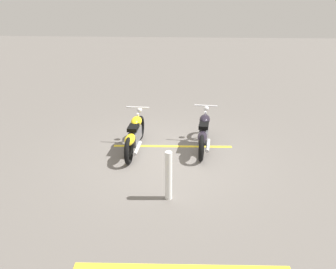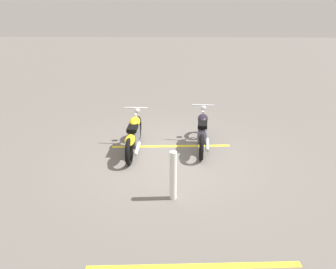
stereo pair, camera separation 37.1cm
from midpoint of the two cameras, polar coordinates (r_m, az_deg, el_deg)
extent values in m
plane|color=#66605B|center=(8.30, 1.38, -3.70)|extent=(60.00, 60.00, 0.00)
torus|color=black|center=(9.20, -3.69, 1.23)|extent=(0.67, 0.13, 0.67)
torus|color=black|center=(7.79, -5.54, -2.87)|extent=(0.67, 0.13, 0.67)
cube|color=#59595E|center=(8.41, -4.61, -0.25)|extent=(0.85, 0.24, 0.32)
ellipsoid|color=yellow|center=(8.55, -4.36, 2.29)|extent=(0.53, 0.29, 0.24)
ellipsoid|color=yellow|center=(7.84, -5.38, -0.89)|extent=(0.57, 0.25, 0.22)
cube|color=black|center=(8.19, -4.83, 1.21)|extent=(0.45, 0.25, 0.09)
cylinder|color=silver|center=(8.90, -3.97, 2.27)|extent=(0.27, 0.06, 0.56)
cylinder|color=silver|center=(8.72, -4.09, 4.77)|extent=(0.05, 0.62, 0.04)
sphere|color=silver|center=(8.95, -3.85, 4.30)|extent=(0.15, 0.15, 0.15)
cylinder|color=silver|center=(8.09, -4.10, -2.42)|extent=(0.70, 0.11, 0.09)
torus|color=black|center=(9.41, 7.72, 1.55)|extent=(0.68, 0.17, 0.67)
torus|color=black|center=(7.97, 7.24, -2.36)|extent=(0.68, 0.17, 0.67)
cube|color=#59595E|center=(8.61, 7.51, 0.15)|extent=(0.86, 0.30, 0.32)
ellipsoid|color=black|center=(8.75, 7.69, 2.63)|extent=(0.54, 0.33, 0.24)
ellipsoid|color=black|center=(8.03, 7.38, -0.43)|extent=(0.58, 0.29, 0.22)
cube|color=black|center=(8.39, 7.57, 1.60)|extent=(0.46, 0.28, 0.09)
cylinder|color=silver|center=(9.11, 7.74, 2.58)|extent=(0.27, 0.08, 0.56)
cylinder|color=silver|center=(8.93, 7.86, 5.04)|extent=(0.09, 0.62, 0.04)
sphere|color=silver|center=(9.16, 7.87, 4.57)|extent=(0.15, 0.15, 0.15)
cylinder|color=silver|center=(8.30, 8.30, -1.95)|extent=(0.71, 0.15, 0.09)
cylinder|color=white|center=(6.33, 1.79, -7.28)|extent=(0.14, 0.14, 1.02)
cube|color=yellow|center=(8.81, 2.03, -2.08)|extent=(0.29, 3.20, 0.01)
cube|color=yellow|center=(5.18, 4.66, -22.26)|extent=(0.29, 3.20, 0.01)
camera|label=1|loc=(0.19, 91.35, -0.55)|focal=34.69mm
camera|label=2|loc=(0.19, -88.65, 0.55)|focal=34.69mm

